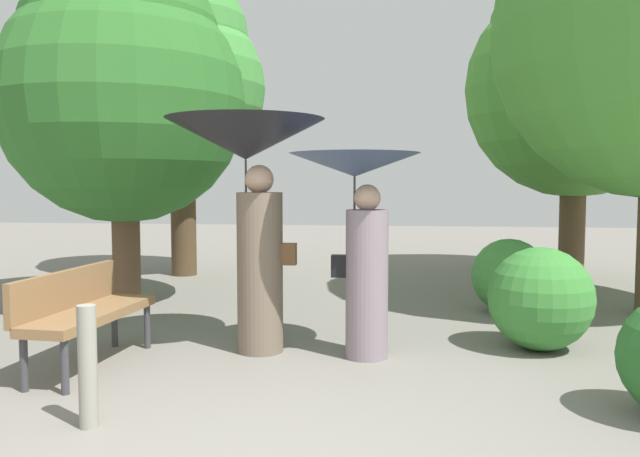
# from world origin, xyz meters

# --- Properties ---
(person_left) EXTENTS (1.46, 1.46, 2.17)m
(person_left) POSITION_xyz_m (-0.59, 2.28, 1.66)
(person_left) COLOR #6B5B4C
(person_left) RESTS_ON ground
(person_right) EXTENTS (1.17, 1.17, 1.84)m
(person_right) POSITION_xyz_m (0.43, 2.20, 1.31)
(person_right) COLOR gray
(person_right) RESTS_ON ground
(park_bench) EXTENTS (0.58, 1.53, 0.83)m
(park_bench) POSITION_xyz_m (-1.89, 1.60, 0.51)
(park_bench) COLOR #38383D
(park_bench) RESTS_ON ground
(tree_near_left) EXTENTS (3.03, 3.03, 4.50)m
(tree_near_left) POSITION_xyz_m (-2.65, 4.12, 2.82)
(tree_near_left) COLOR brown
(tree_near_left) RESTS_ON ground
(tree_near_right) EXTENTS (3.63, 3.63, 5.44)m
(tree_near_right) POSITION_xyz_m (3.67, 7.59, 3.42)
(tree_near_right) COLOR brown
(tree_near_right) RESTS_ON ground
(tree_mid_left) EXTENTS (2.83, 2.83, 5.18)m
(tree_mid_left) POSITION_xyz_m (-2.90, 6.92, 3.46)
(tree_mid_left) COLOR #4C3823
(tree_mid_left) RESTS_ON ground
(bush_path_left) EXTENTS (0.91, 0.91, 0.91)m
(bush_path_left) POSITION_xyz_m (2.11, 4.39, 0.45)
(bush_path_left) COLOR #428C3D
(bush_path_left) RESTS_ON ground
(bush_path_right) EXTENTS (0.98, 0.98, 0.98)m
(bush_path_right) POSITION_xyz_m (2.11, 2.67, 0.49)
(bush_path_right) COLOR #387F33
(bush_path_right) RESTS_ON ground
(path_marker_post) EXTENTS (0.12, 0.12, 0.80)m
(path_marker_post) POSITION_xyz_m (-1.19, 0.34, 0.40)
(path_marker_post) COLOR gray
(path_marker_post) RESTS_ON ground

